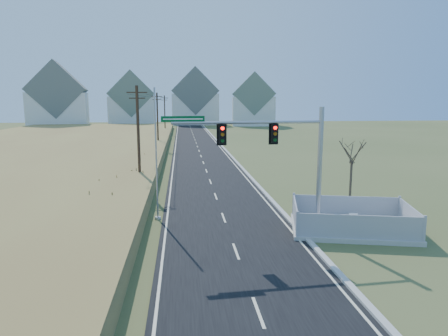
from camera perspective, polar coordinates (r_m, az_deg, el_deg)
The scene contains 16 objects.
ground at distance 22.73m, azimuth 1.02°, elevation -10.12°, with size 260.00×260.00×0.00m, color #495428.
road at distance 71.69m, azimuth -3.94°, elevation 3.41°, with size 8.00×180.00×0.06m, color black.
curb at distance 71.96m, azimuth -0.64°, elevation 3.50°, with size 0.30×180.00×0.18m, color #B2AFA8.
reed_marsh at distance 65.22m, azimuth -25.18°, elevation 2.47°, with size 38.00×110.00×1.30m, color olive.
utility_pole_near at distance 36.56m, azimuth -12.14°, elevation 4.68°, with size 1.80×0.26×9.00m.
utility_pole_mid at distance 66.41m, azimuth -9.47°, elevation 6.85°, with size 1.80×0.26×9.00m.
utility_pole_far at distance 96.36m, azimuth -8.46°, elevation 7.67°, with size 1.80×0.26×9.00m.
condo_nw at distance 126.28m, azimuth -22.64°, elevation 8.83°, with size 17.69×13.38×19.05m.
condo_nnw at distance 130.14m, azimuth -13.03°, elevation 8.98°, with size 14.93×11.17×17.03m.
condo_n at distance 133.32m, azimuth -4.16°, elevation 9.49°, with size 15.27×10.20×18.54m.
condo_ne at distance 127.27m, azimuth 4.21°, elevation 9.14°, with size 14.12×10.51×16.52m.
traffic_signal_mast at distance 22.70m, azimuth 9.19°, elevation 1.44°, with size 9.21×0.93×7.34m.
fence_enclosure at distance 25.22m, azimuth 17.72°, elevation -7.86°, with size 7.85×6.21×1.59m.
open_sign at distance 26.58m, azimuth 17.96°, elevation -6.85°, with size 0.54×0.14×0.67m.
flagpole at distance 25.95m, azimuth -9.62°, elevation -0.04°, with size 0.38×0.38×8.49m.
bare_tree at distance 29.04m, azimuth 17.86°, elevation 2.45°, with size 2.01×2.01×5.33m.
Camera 1 is at (-2.67, -21.24, 7.64)m, focal length 32.00 mm.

